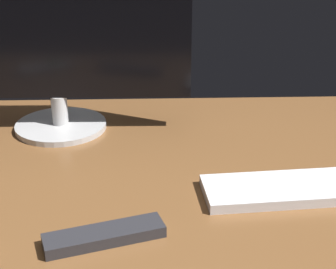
# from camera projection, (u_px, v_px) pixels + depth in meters

# --- Properties ---
(desk) EXTENTS (1.40, 0.84, 0.02)m
(desk) POSITION_uv_depth(u_px,v_px,m) (145.00, 177.00, 1.09)
(desk) COLOR brown
(desk) RESTS_ON ground
(monitor) EXTENTS (0.61, 0.21, 0.47)m
(monitor) POSITION_uv_depth(u_px,v_px,m) (52.00, 22.00, 1.18)
(monitor) COLOR silver
(monitor) RESTS_ON desk
(keyboard) EXTENTS (0.36, 0.14, 0.02)m
(keyboard) POSITION_uv_depth(u_px,v_px,m) (299.00, 188.00, 1.01)
(keyboard) COLOR white
(keyboard) RESTS_ON desk
(tv_remote) EXTENTS (0.20, 0.10, 0.02)m
(tv_remote) POSITION_uv_depth(u_px,v_px,m) (104.00, 235.00, 0.87)
(tv_remote) COLOR #2D2D33
(tv_remote) RESTS_ON desk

